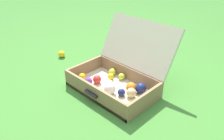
% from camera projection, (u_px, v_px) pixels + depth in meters
% --- Properties ---
extents(ground_plane, '(16.00, 16.00, 0.00)m').
position_uv_depth(ground_plane, '(104.00, 95.00, 1.58)').
color(ground_plane, '#3D7A2D').
extents(open_suitcase, '(0.60, 0.57, 0.44)m').
position_uv_depth(open_suitcase, '(120.00, 75.00, 1.62)').
color(open_suitcase, beige).
rests_on(open_suitcase, ground).
extents(stray_ball_on_grass, '(0.06, 0.06, 0.06)m').
position_uv_depth(stray_ball_on_grass, '(62.00, 54.00, 2.09)').
color(stray_ball_on_grass, yellow).
rests_on(stray_ball_on_grass, ground).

